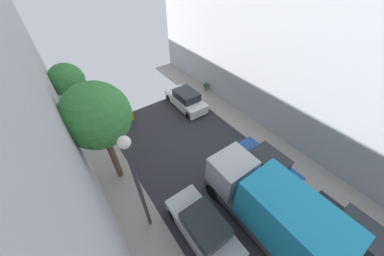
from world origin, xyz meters
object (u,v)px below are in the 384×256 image
object	(u,v)px
lamp_post	(136,178)
potted_plant_1	(206,86)
parked_car_left_4	(114,106)
street_tree_0	(97,116)
parked_car_right_3	(186,100)
parked_car_right_1	(354,236)
delivery_truck	(272,210)
street_tree_2	(67,81)
parked_car_right_2	(265,164)
parked_car_left_3	(204,228)

from	to	relation	value
lamp_post	potted_plant_1	bearing A→B (deg)	38.91
parked_car_left_4	street_tree_0	size ratio (longest dim) A/B	0.67
parked_car_left_4	parked_car_right_3	bearing A→B (deg)	-27.55
parked_car_right_1	street_tree_0	bearing A→B (deg)	126.45
street_tree_0	lamp_post	world-z (taller)	street_tree_0
parked_car_left_4	potted_plant_1	distance (m)	8.59
delivery_truck	street_tree_2	world-z (taller)	street_tree_2
parked_car_right_3	parked_car_left_4	bearing A→B (deg)	152.45
parked_car_left_4	parked_car_right_1	bearing A→B (deg)	-71.88
parked_car_left_4	street_tree_0	world-z (taller)	street_tree_0
potted_plant_1	lamp_post	bearing A→B (deg)	-141.09
delivery_truck	parked_car_right_2	bearing A→B (deg)	39.27
parked_car_left_4	parked_car_right_2	xyz separation A→B (m)	(5.40, -11.42, 0.00)
delivery_truck	potted_plant_1	bearing A→B (deg)	64.18
lamp_post	street_tree_2	bearing A→B (deg)	92.56
street_tree_2	lamp_post	distance (m)	10.77
parked_car_right_1	parked_car_right_2	xyz separation A→B (m)	(0.00, 5.08, 0.00)
parked_car_right_1	parked_car_left_3	bearing A→B (deg)	141.02
parked_car_left_3	parked_car_left_4	size ratio (longest dim) A/B	1.00
parked_car_right_2	parked_car_right_3	bearing A→B (deg)	90.00
parked_car_left_4	potted_plant_1	bearing A→B (deg)	-12.74
parked_car_right_2	street_tree_2	bearing A→B (deg)	123.02
parked_car_right_3	delivery_truck	bearing A→B (deg)	-104.03
lamp_post	parked_car_left_4	bearing A→B (deg)	79.43
parked_car_left_4	delivery_truck	size ratio (longest dim) A/B	0.64
parked_car_left_4	parked_car_right_3	world-z (taller)	same
lamp_post	street_tree_0	bearing A→B (deg)	91.93
parked_car_left_4	delivery_truck	bearing A→B (deg)	-78.79
parked_car_left_3	lamp_post	bearing A→B (deg)	134.34
street_tree_0	parked_car_right_3	bearing A→B (deg)	26.04
street_tree_2	potted_plant_1	bearing A→B (deg)	-12.82
delivery_truck	parked_car_left_3	bearing A→B (deg)	151.06
parked_car_left_4	parked_car_right_2	distance (m)	12.63
potted_plant_1	parked_car_right_2	bearing A→B (deg)	-107.35
street_tree_0	potted_plant_1	xyz separation A→B (m)	(10.40, 4.55, -4.16)
parked_car_right_3	potted_plant_1	bearing A→B (deg)	17.24
street_tree_0	lamp_post	distance (m)	3.79
parked_car_right_2	lamp_post	bearing A→B (deg)	170.44
parked_car_right_3	lamp_post	size ratio (longest dim) A/B	0.68
parked_car_right_3	street_tree_0	distance (m)	9.20
parked_car_right_1	lamp_post	size ratio (longest dim) A/B	0.68
parked_car_right_2	potted_plant_1	distance (m)	9.98
parked_car_right_2	parked_car_right_3	world-z (taller)	same
parked_car_right_3	street_tree_0	xyz separation A→B (m)	(-7.43, -3.63, 4.05)
parked_car_left_4	parked_car_right_3	distance (m)	6.09
parked_car_left_4	parked_car_right_3	xyz separation A→B (m)	(5.40, -2.82, 0.00)
parked_car_left_3	parked_car_right_2	world-z (taller)	same
parked_car_left_3	potted_plant_1	xyz separation A→B (m)	(8.37, 10.24, -0.12)
street_tree_0	parked_car_right_1	bearing A→B (deg)	-53.55
parked_car_right_3	potted_plant_1	xyz separation A→B (m)	(2.97, 0.92, -0.12)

